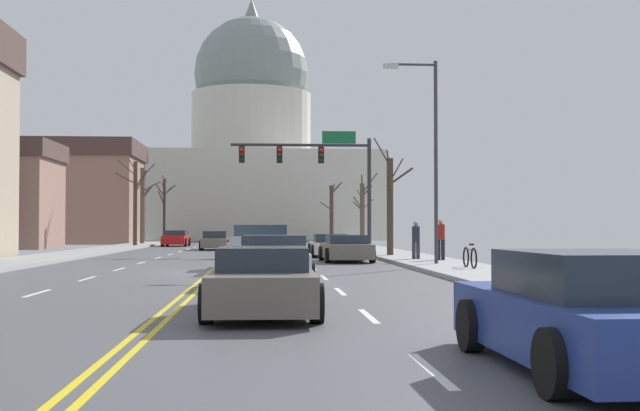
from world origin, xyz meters
The scene contains 22 objects.
ground centered at (0.00, 0.00, 0.02)m, with size 20.00×180.00×0.20m.
signal_gantry centered at (4.78, 17.59, 5.03)m, with size 7.91×0.41×6.78m.
street_lamp_right centered at (7.94, 2.65, 4.69)m, with size 2.07×0.24×7.71m.
capitol_building centered at (0.00, 72.59, 10.03)m, with size 30.65×23.97×30.01m.
sedan_near_00 centered at (5.04, 13.75, 0.54)m, with size 2.05×4.65×1.16m.
sedan_near_01 centered at (5.27, 7.62, 0.56)m, with size 2.21×4.43×1.17m.
pickup_truck_near_02 centered at (1.57, 1.49, 0.72)m, with size 2.40×5.71×1.60m.
sedan_near_03 centered at (1.96, -6.16, 0.62)m, with size 2.08×4.37×1.31m.
sedan_near_04 centered at (1.69, -13.25, 0.55)m, with size 1.99×4.64×1.18m.
sedan_near_05 centered at (5.21, -19.10, 0.60)m, with size 2.16×4.45×1.27m.
sedan_oncoming_00 centered at (-1.61, 26.26, 0.58)m, with size 2.04×4.29×1.24m.
sedan_oncoming_01 centered at (-5.27, 36.71, 0.59)m, with size 2.02×4.36×1.24m.
flank_building_01 centered at (-15.33, 46.61, 4.66)m, with size 11.40×9.51×9.22m.
bare_tree_00 centered at (8.35, 26.94, 2.52)m, with size 1.69×1.92×5.05m.
bare_tree_01 centered at (-8.05, 33.95, 3.50)m, with size 2.41×1.81×6.57m.
bare_tree_02 centered at (8.20, 50.62, 3.00)m, with size 2.15×2.64×5.78m.
bare_tree_03 centered at (-8.60, 41.42, 3.47)m, with size 1.77×0.63×6.74m.
bare_tree_04 centered at (7.92, 11.97, 2.74)m, with size 2.20×2.68×5.76m.
bare_tree_05 centered at (-8.25, 52.98, 3.53)m, with size 1.97×2.27×6.55m.
pedestrian_00 centered at (9.07, 5.78, 1.10)m, with size 0.35×0.34×1.72m.
pedestrian_01 centered at (8.25, 7.01, 1.04)m, with size 0.35×0.34×1.63m.
bicycle_parked centered at (8.70, -0.40, 0.49)m, with size 0.12×1.77×0.85m.
Camera 1 is at (1.73, -27.42, 1.53)m, focal length 45.15 mm.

